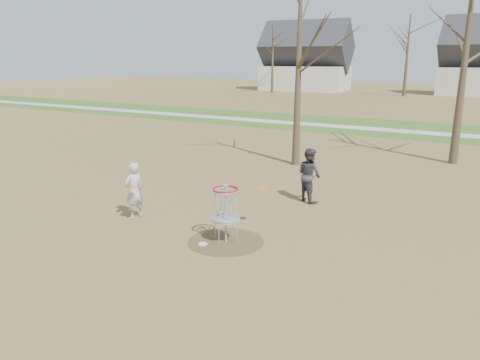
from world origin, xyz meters
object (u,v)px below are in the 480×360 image
at_px(player_standing, 134,191).
at_px(disc_golf_basket, 226,205).
at_px(player_throwing, 309,175).
at_px(disc_grounded, 203,244).

bearing_deg(player_standing, disc_golf_basket, 95.09).
height_order(player_standing, player_throwing, player_throwing).
bearing_deg(disc_grounded, player_throwing, 80.21).
xyz_separation_m(player_standing, disc_golf_basket, (3.01, -0.18, 0.15)).
bearing_deg(disc_grounded, disc_golf_basket, 50.54).
xyz_separation_m(player_throwing, disc_grounded, (-0.77, -4.46, -0.79)).
xyz_separation_m(player_throwing, disc_golf_basket, (-0.41, -4.03, 0.10)).
bearing_deg(disc_golf_basket, disc_grounded, -129.46).
height_order(player_throwing, disc_golf_basket, player_throwing).
xyz_separation_m(disc_grounded, disc_golf_basket, (0.36, 0.43, 0.89)).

